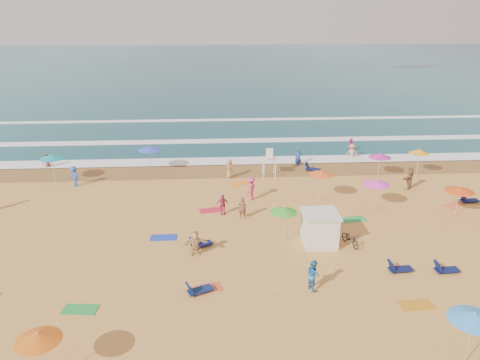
{
  "coord_description": "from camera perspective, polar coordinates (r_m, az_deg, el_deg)",
  "views": [
    {
      "loc": [
        -0.14,
        -27.38,
        14.05
      ],
      "look_at": [
        1.86,
        6.0,
        1.5
      ],
      "focal_mm": 35.0,
      "sensor_mm": 36.0,
      "label": 1
    }
  ],
  "objects": [
    {
      "name": "ground",
      "position": [
        30.77,
        -2.81,
        -6.62
      ],
      "size": [
        220.0,
        220.0,
        0.0
      ],
      "primitive_type": "plane",
      "color": "gold",
      "rests_on": "ground"
    },
    {
      "name": "ocean",
      "position": [
        112.26,
        -3.42,
        13.34
      ],
      "size": [
        220.0,
        140.0,
        0.18
      ],
      "primitive_type": "cube",
      "color": "#0C4756",
      "rests_on": "ground"
    },
    {
      "name": "wet_sand",
      "position": [
        42.28,
        -3.05,
        1.14
      ],
      "size": [
        220.0,
        220.0,
        0.0
      ],
      "primitive_type": "plane",
      "color": "olive",
      "rests_on": "ground"
    },
    {
      "name": "surf_foam",
      "position": [
        50.66,
        -3.15,
        4.55
      ],
      "size": [
        200.0,
        18.7,
        0.05
      ],
      "color": "white",
      "rests_on": "ground"
    },
    {
      "name": "cabana",
      "position": [
        29.57,
        9.69,
        -5.94
      ],
      "size": [
        2.0,
        2.0,
        2.0
      ],
      "primitive_type": "cube",
      "color": "silver",
      "rests_on": "ground"
    },
    {
      "name": "cabana_roof",
      "position": [
        29.11,
        9.81,
        -4.07
      ],
      "size": [
        2.2,
        2.2,
        0.12
      ],
      "primitive_type": "cube",
      "color": "silver",
      "rests_on": "cabana"
    },
    {
      "name": "bicycle",
      "position": [
        30.03,
        13.31,
        -6.97
      ],
      "size": [
        1.12,
        1.8,
        0.89
      ],
      "primitive_type": "imported",
      "rotation": [
        0.0,
        0.0,
        0.34
      ],
      "color": "black",
      "rests_on": "ground"
    },
    {
      "name": "lifeguard_stand",
      "position": [
        40.78,
        3.58,
        1.94
      ],
      "size": [
        1.2,
        1.2,
        2.1
      ],
      "primitive_type": null,
      "color": "white",
      "rests_on": "ground"
    },
    {
      "name": "beach_umbrellas",
      "position": [
        30.26,
        0.09,
        -2.52
      ],
      "size": [
        47.94,
        31.09,
        0.72
      ],
      "color": "#F14614",
      "rests_on": "ground"
    },
    {
      "name": "loungers",
      "position": [
        30.13,
        10.8,
        -7.26
      ],
      "size": [
        57.91,
        21.84,
        0.34
      ],
      "color": "#0E144A",
      "rests_on": "ground"
    },
    {
      "name": "towels",
      "position": [
        28.8,
        0.22,
        -8.59
      ],
      "size": [
        48.23,
        23.61,
        0.03
      ],
      "color": "red",
      "rests_on": "ground"
    },
    {
      "name": "beachgoers",
      "position": [
        35.19,
        -1.01,
        -1.55
      ],
      "size": [
        42.96,
        26.2,
        2.08
      ],
      "color": "tan",
      "rests_on": "ground"
    }
  ]
}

